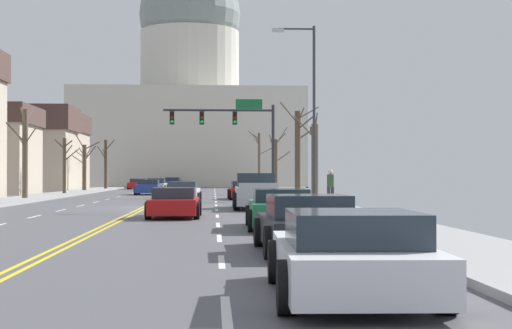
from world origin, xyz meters
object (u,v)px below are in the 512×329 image
object	(u,v)px
sedan_oncoming_03	(172,183)
bicycle_parked	(307,195)
pickup_truck_near_02	(256,193)
sedan_near_06	(351,256)
street_lamp_right	(309,101)
sedan_near_01	(183,193)
signal_gantry	(234,126)
sedan_oncoming_02	(138,184)
sedan_near_03	(175,203)
sedan_oncoming_01	(156,185)
pedestrian_00	(331,186)
sedan_near_05	(307,225)
sedan_oncoming_00	(148,187)
sedan_near_04	(280,209)
sedan_near_00	(244,191)

from	to	relation	value
sedan_oncoming_03	bicycle_parked	size ratio (longest dim) A/B	2.51
pickup_truck_near_02	sedan_near_06	xyz separation A→B (m)	(-0.21, -26.22, -0.20)
street_lamp_right	sedan_near_01	world-z (taller)	street_lamp_right
signal_gantry	sedan_near_01	size ratio (longest dim) A/B	1.83
signal_gantry	street_lamp_right	world-z (taller)	street_lamp_right
sedan_near_06	sedan_oncoming_02	world-z (taller)	sedan_oncoming_02
pickup_truck_near_02	sedan_near_03	world-z (taller)	pickup_truck_near_02
signal_gantry	sedan_oncoming_03	distance (m)	43.47
pickup_truck_near_02	sedan_near_06	bearing A→B (deg)	-90.46
signal_gantry	pickup_truck_near_02	world-z (taller)	signal_gantry
sedan_oncoming_01	pedestrian_00	xyz separation A→B (m)	(10.96, -36.68, 0.51)
sedan_oncoming_03	sedan_near_01	bearing A→B (deg)	-86.36
pickup_truck_near_02	sedan_near_05	bearing A→B (deg)	-90.19
street_lamp_right	sedan_near_03	xyz separation A→B (m)	(-6.06, -7.82, -4.65)
sedan_near_05	sedan_oncoming_01	xyz separation A→B (m)	(-7.33, 57.15, 0.02)
sedan_near_06	sedan_oncoming_02	bearing A→B (deg)	97.62
sedan_near_01	sedan_oncoming_00	distance (m)	19.15
pedestrian_00	sedan_near_04	bearing A→B (deg)	-104.91
sedan_near_05	bicycle_parked	world-z (taller)	sedan_near_05
pickup_truck_near_02	sedan_near_05	xyz separation A→B (m)	(-0.07, -20.32, -0.19)
sedan_near_05	sedan_near_06	xyz separation A→B (m)	(-0.14, -5.90, -0.01)
sedan_oncoming_02	pedestrian_00	xyz separation A→B (m)	(13.90, -49.26, 0.54)
sedan_near_05	sedan_oncoming_03	size ratio (longest dim) A/B	0.97
pickup_truck_near_02	sedan_oncoming_03	distance (m)	61.55
sedan_near_00	bicycle_parked	size ratio (longest dim) A/B	2.58
sedan_oncoming_00	pedestrian_00	bearing A→B (deg)	-67.24
sedan_near_03	pedestrian_00	bearing A→B (deg)	46.29
sedan_near_00	signal_gantry	bearing A→B (deg)	96.81
sedan_oncoming_01	sedan_oncoming_02	distance (m)	12.91
street_lamp_right	pedestrian_00	bearing A→B (deg)	-25.48
bicycle_parked	sedan_oncoming_02	bearing A→B (deg)	106.83
sedan_near_04	sedan_oncoming_01	distance (m)	50.66
sedan_oncoming_00	signal_gantry	bearing A→B (deg)	-48.23
sedan_near_00	sedan_near_01	world-z (taller)	sedan_near_01
sedan_oncoming_03	pedestrian_00	xyz separation A→B (m)	(10.72, -60.98, 0.50)
sedan_near_04	bicycle_parked	world-z (taller)	sedan_near_04
sedan_near_04	bicycle_parked	xyz separation A→B (m)	(3.05, 18.48, -0.08)
sedan_near_00	pedestrian_00	world-z (taller)	pedestrian_00
sedan_near_00	pickup_truck_near_02	bearing A→B (deg)	-89.91
signal_gantry	sedan_oncoming_01	bearing A→B (deg)	110.31
sedan_oncoming_00	sedan_near_01	bearing A→B (deg)	-79.48
pickup_truck_near_02	sedan_oncoming_02	world-z (taller)	pickup_truck_near_02
sedan_oncoming_02	pedestrian_00	bearing A→B (deg)	-74.24
pickup_truck_near_02	sedan_oncoming_01	xyz separation A→B (m)	(-7.40, 36.83, -0.17)
pickup_truck_near_02	sedan_near_06	distance (m)	26.22
sedan_oncoming_00	sedan_oncoming_02	distance (m)	23.79
sedan_near_03	bicycle_parked	size ratio (longest dim) A/B	2.39
signal_gantry	sedan_oncoming_00	distance (m)	10.92
sedan_near_04	sedan_oncoming_03	size ratio (longest dim) A/B	1.05
street_lamp_right	sedan_near_01	size ratio (longest dim) A/B	2.00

